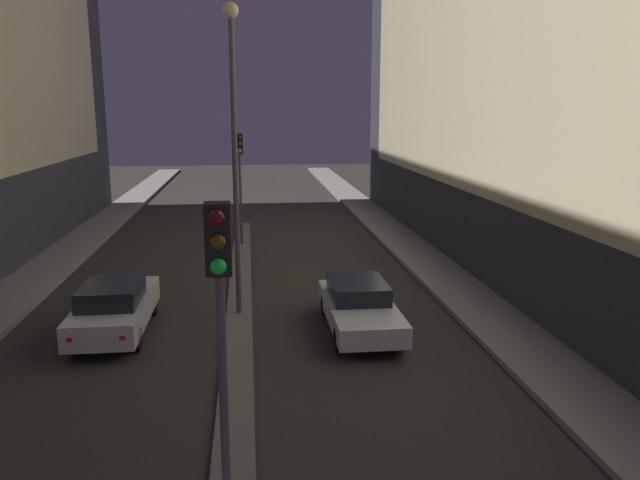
{
  "coord_description": "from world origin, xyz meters",
  "views": [
    {
      "loc": [
        0.39,
        -3.61,
        6.22
      ],
      "look_at": [
        3.16,
        20.63,
        1.02
      ],
      "focal_mm": 35.0,
      "sensor_mm": 36.0,
      "label": 1
    }
  ],
  "objects_px": {
    "traffic_light_mid": "(240,164)",
    "car_right_lane": "(359,306)",
    "traffic_light_near": "(221,310)",
    "street_lamp": "(234,127)",
    "car_left_lane": "(115,307)"
  },
  "relations": [
    {
      "from": "traffic_light_mid",
      "to": "car_right_lane",
      "type": "distance_m",
      "value": 12.31
    },
    {
      "from": "traffic_light_near",
      "to": "traffic_light_mid",
      "type": "relative_size",
      "value": 1.0
    },
    {
      "from": "street_lamp",
      "to": "car_left_lane",
      "type": "distance_m",
      "value": 6.08
    },
    {
      "from": "traffic_light_near",
      "to": "traffic_light_mid",
      "type": "bearing_deg",
      "value": 90.0
    },
    {
      "from": "traffic_light_near",
      "to": "car_left_lane",
      "type": "distance_m",
      "value": 10.63
    },
    {
      "from": "car_left_lane",
      "to": "car_right_lane",
      "type": "relative_size",
      "value": 1.0
    },
    {
      "from": "traffic_light_mid",
      "to": "car_left_lane",
      "type": "xyz_separation_m",
      "value": [
        -3.41,
        -10.93,
        -2.98
      ]
    },
    {
      "from": "traffic_light_mid",
      "to": "traffic_light_near",
      "type": "bearing_deg",
      "value": -90.0
    },
    {
      "from": "car_left_lane",
      "to": "traffic_light_near",
      "type": "bearing_deg",
      "value": -70.46
    },
    {
      "from": "street_lamp",
      "to": "car_right_lane",
      "type": "xyz_separation_m",
      "value": [
        3.41,
        -1.64,
        -4.96
      ]
    },
    {
      "from": "car_left_lane",
      "to": "car_right_lane",
      "type": "bearing_deg",
      "value": -4.16
    },
    {
      "from": "traffic_light_near",
      "to": "traffic_light_mid",
      "type": "distance_m",
      "value": 20.55
    },
    {
      "from": "traffic_light_near",
      "to": "car_right_lane",
      "type": "bearing_deg",
      "value": 69.48
    },
    {
      "from": "traffic_light_near",
      "to": "street_lamp",
      "type": "bearing_deg",
      "value": 90.0
    },
    {
      "from": "street_lamp",
      "to": "car_left_lane",
      "type": "relative_size",
      "value": 1.93
    }
  ]
}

